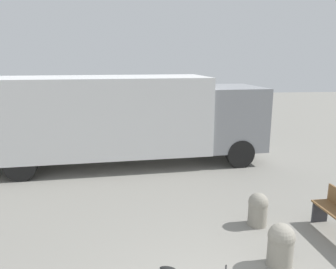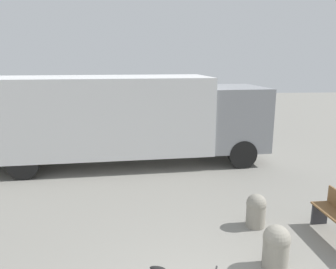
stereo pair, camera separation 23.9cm
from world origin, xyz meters
name	(u,v)px [view 1 (the left image)]	position (x,y,z in m)	size (l,w,h in m)	color
delivery_truck	(118,116)	(-1.73, 7.23, 1.61)	(9.53, 3.24, 2.87)	white
bollard_near_bench	(281,244)	(1.21, 1.28, 0.40)	(0.45, 0.45, 0.76)	gray
bollard_far_bench	(258,208)	(1.35, 2.67, 0.37)	(0.41, 0.41, 0.71)	gray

